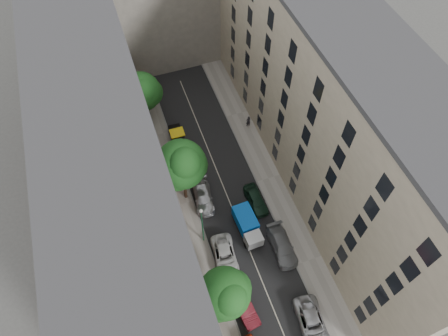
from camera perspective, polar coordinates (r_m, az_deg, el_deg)
name	(u,v)px	position (r m, az deg, el deg)	size (l,w,h in m)	color
ground	(225,192)	(47.35, 0.20, -3.40)	(120.00, 120.00, 0.00)	#4C4C49
road_surface	(225,192)	(47.34, 0.20, -3.39)	(8.00, 44.00, 0.02)	black
sidewalk_left	(181,205)	(46.65, -6.21, -5.24)	(3.00, 44.00, 0.15)	gray
sidewalk_right	(268,178)	(48.54, 6.34, -1.49)	(3.00, 44.00, 0.15)	gray
building_left	(114,170)	(38.34, -15.45, -0.25)	(8.00, 44.00, 20.00)	#484643
building_right	(326,111)	(42.78, 14.42, 7.83)	(8.00, 44.00, 20.00)	#B5A78D
tarp_truck	(248,226)	(43.93, 3.38, -8.21)	(2.11, 4.91, 2.23)	black
car_left_1	(244,307)	(41.37, 2.85, -19.21)	(1.53, 4.38, 1.44)	#4C0F16
car_left_2	(225,256)	(43.03, 0.13, -12.43)	(2.30, 4.99, 1.39)	silver
car_left_3	(203,197)	(46.21, -3.00, -4.11)	(2.05, 5.04, 1.46)	#B5B5BA
car_left_4	(189,160)	(49.25, -4.96, 1.19)	(1.59, 3.95, 1.34)	black
car_left_5	(178,139)	(51.30, -6.60, 4.19)	(1.59, 4.56, 1.50)	black
car_right_0	(312,323)	(41.79, 12.45, -20.86)	(2.46, 5.34, 1.48)	#B5B6BB
car_right_1	(282,246)	(43.83, 8.30, -10.97)	(2.12, 5.21, 1.51)	slate
car_right_2	(256,200)	(46.08, 4.58, -4.54)	(1.76, 4.38, 1.49)	black
tree_near	(226,294)	(37.09, 0.27, -17.59)	(5.08, 4.78, 7.57)	#382619
tree_mid	(182,166)	(41.56, -5.95, 0.30)	(5.61, 5.38, 9.58)	#382619
tree_far	(142,93)	(51.84, -11.62, 10.47)	(5.30, 5.03, 7.17)	#382619
lamp_post	(202,223)	(40.60, -3.15, -7.81)	(0.36, 0.36, 6.86)	#185632
pedestrian	(248,121)	(52.54, 3.49, 6.69)	(0.65, 0.43, 1.78)	black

